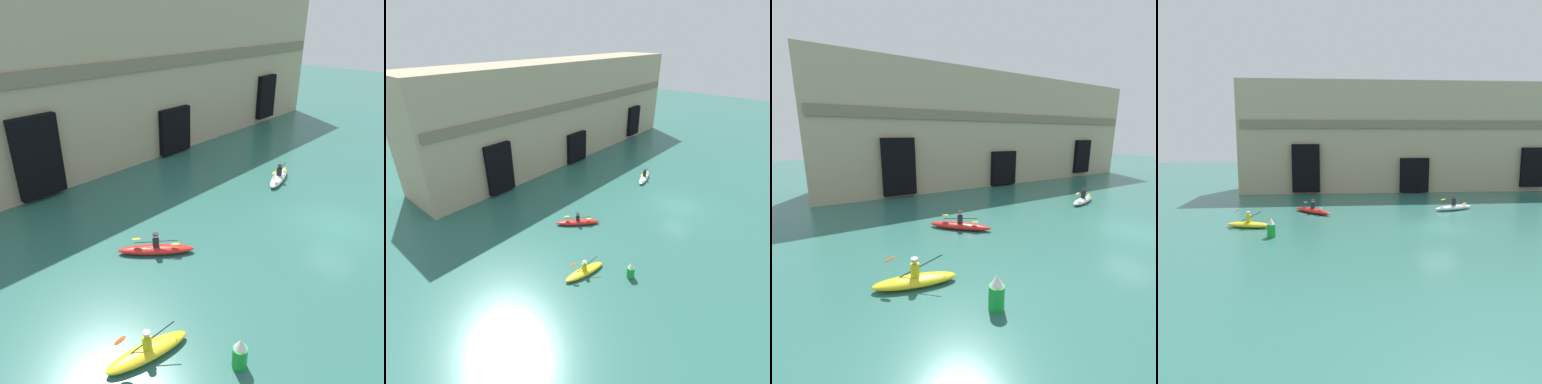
# 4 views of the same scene
# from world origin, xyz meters

# --- Properties ---
(ground_plane) EXTENTS (120.00, 120.00, 0.00)m
(ground_plane) POSITION_xyz_m (0.00, 0.00, 0.00)
(ground_plane) COLOR #2D665B
(cliff_bluff) EXTENTS (37.88, 6.95, 11.49)m
(cliff_bluff) POSITION_xyz_m (2.93, 17.81, 5.72)
(cliff_bluff) COLOR tan
(cliff_bluff) RESTS_ON ground
(kayak_white) EXTENTS (3.55, 1.79, 1.18)m
(kayak_white) POSITION_xyz_m (2.96, 5.37, 0.24)
(kayak_white) COLOR white
(kayak_white) RESTS_ON ground
(kayak_red) EXTENTS (3.09, 3.00, 1.08)m
(kayak_red) POSITION_xyz_m (-8.39, 5.09, 0.23)
(kayak_red) COLOR red
(kayak_red) RESTS_ON ground
(kayak_yellow) EXTENTS (3.08, 1.40, 1.21)m
(kayak_yellow) POSITION_xyz_m (-12.53, 0.88, 0.23)
(kayak_yellow) COLOR yellow
(kayak_yellow) RESTS_ON ground
(marker_buoy) EXTENTS (0.50, 0.50, 1.19)m
(marker_buoy) POSITION_xyz_m (-10.77, -1.57, 0.55)
(marker_buoy) COLOR green
(marker_buoy) RESTS_ON ground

